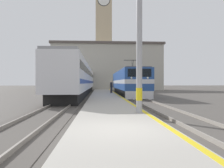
% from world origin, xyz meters
% --- Properties ---
extents(ground_plane, '(200.00, 200.00, 0.00)m').
position_xyz_m(ground_plane, '(0.00, 30.00, 0.00)').
color(ground_plane, '#514C47').
extents(platform, '(3.37, 140.00, 0.27)m').
position_xyz_m(platform, '(0.00, 25.00, 0.13)').
color(platform, '#ADA89E').
rests_on(platform, ground).
extents(rail_track_near, '(2.83, 140.00, 0.16)m').
position_xyz_m(rail_track_near, '(3.21, 25.00, 0.03)').
color(rail_track_near, '#514C47').
rests_on(rail_track_near, ground).
extents(rail_track_far, '(2.84, 140.00, 0.16)m').
position_xyz_m(rail_track_far, '(-3.50, 25.00, 0.03)').
color(rail_track_far, '#514C47').
rests_on(rail_track_far, ground).
extents(locomotive_train, '(2.92, 18.07, 4.38)m').
position_xyz_m(locomotive_train, '(3.21, 23.02, 1.75)').
color(locomotive_train, black).
rests_on(locomotive_train, ground).
extents(passenger_train, '(2.92, 49.84, 4.18)m').
position_xyz_m(passenger_train, '(-3.50, 32.91, 2.24)').
color(passenger_train, black).
rests_on(passenger_train, ground).
extents(catenary_mast, '(2.29, 0.30, 7.74)m').
position_xyz_m(catenary_mast, '(1.28, 3.52, 4.07)').
color(catenary_mast, '#9E9EA3').
rests_on(catenary_mast, platform).
extents(person_on_platform, '(0.34, 0.34, 1.70)m').
position_xyz_m(person_on_platform, '(1.00, 23.58, 1.16)').
color(person_on_platform, '#23232D').
rests_on(person_on_platform, platform).
extents(clock_tower, '(5.62, 5.62, 31.79)m').
position_xyz_m(clock_tower, '(0.59, 55.67, 16.84)').
color(clock_tower, tan).
rests_on(clock_tower, ground).
extents(station_building, '(25.82, 6.85, 10.94)m').
position_xyz_m(station_building, '(1.26, 44.72, 5.50)').
color(station_building, '#B7B2A3').
rests_on(station_building, ground).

